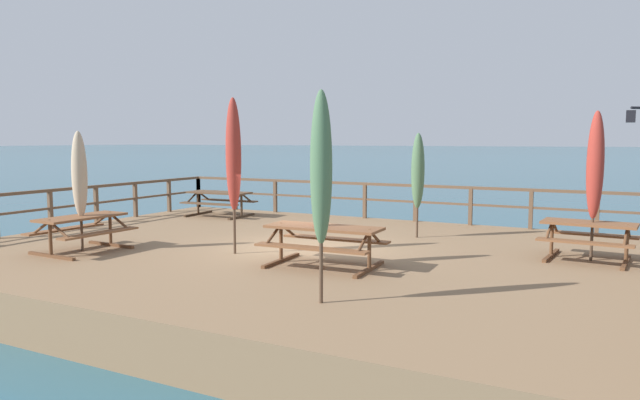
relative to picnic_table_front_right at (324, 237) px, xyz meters
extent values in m
plane|color=#2D5B6B|center=(-1.23, 1.39, -1.39)|extent=(600.00, 600.00, 0.00)
cube|color=#846647|center=(-1.23, 1.39, -0.98)|extent=(14.75, 10.89, 0.83)
cube|color=brown|center=(-1.23, 6.69, 0.48)|extent=(14.45, 0.09, 0.08)
cube|color=brown|center=(-1.23, 6.69, 0.01)|extent=(14.45, 0.07, 0.06)
cube|color=brown|center=(-8.46, 6.69, -0.04)|extent=(0.10, 0.10, 1.05)
cube|color=brown|center=(-6.85, 6.69, -0.04)|extent=(0.10, 0.10, 1.05)
cube|color=brown|center=(-5.25, 6.69, -0.04)|extent=(0.10, 0.10, 1.05)
cube|color=brown|center=(-3.64, 6.69, -0.04)|extent=(0.10, 0.10, 1.05)
cube|color=brown|center=(-2.03, 6.69, -0.04)|extent=(0.10, 0.10, 1.05)
cube|color=brown|center=(-0.43, 6.69, -0.04)|extent=(0.10, 0.10, 1.05)
cube|color=brown|center=(1.18, 6.69, -0.04)|extent=(0.10, 0.10, 1.05)
cube|color=brown|center=(2.78, 6.69, -0.04)|extent=(0.10, 0.10, 1.05)
cube|color=brown|center=(4.39, 6.69, -0.04)|extent=(0.10, 0.10, 1.05)
cube|color=brown|center=(-8.46, 1.39, 0.48)|extent=(0.09, 10.59, 0.08)
cube|color=brown|center=(-8.46, 1.39, 0.01)|extent=(0.07, 10.59, 0.06)
cube|color=brown|center=(-8.46, 0.63, -0.04)|extent=(0.10, 0.10, 1.05)
cube|color=brown|center=(-8.46, 2.15, -0.04)|extent=(0.10, 0.10, 1.05)
cube|color=brown|center=(-8.46, 3.66, -0.04)|extent=(0.10, 0.10, 1.05)
cube|color=brown|center=(-8.46, 5.17, -0.04)|extent=(0.10, 0.10, 1.05)
cube|color=brown|center=(-8.46, 6.69, -0.04)|extent=(0.10, 0.10, 1.05)
cube|color=brown|center=(0.00, 0.00, 0.17)|extent=(2.22, 0.84, 0.05)
cube|color=brown|center=(0.02, -0.56, -0.13)|extent=(2.21, 0.36, 0.04)
cube|color=brown|center=(-0.02, 0.56, -0.13)|extent=(2.21, 0.36, 0.04)
cube|color=brown|center=(-0.92, -0.03, -0.54)|extent=(0.13, 1.40, 0.06)
cylinder|color=brown|center=(-0.92, -0.03, -0.20)|extent=(0.07, 0.07, 0.74)
cylinder|color=brown|center=(-0.91, -0.31, 0.02)|extent=(0.08, 0.63, 0.37)
cylinder|color=brown|center=(-0.93, 0.24, 0.02)|extent=(0.08, 0.63, 0.37)
cube|color=brown|center=(0.92, 0.03, -0.54)|extent=(0.13, 1.40, 0.06)
cylinder|color=brown|center=(0.92, 0.03, -0.20)|extent=(0.07, 0.07, 0.74)
cylinder|color=brown|center=(0.93, -0.24, 0.02)|extent=(0.08, 0.63, 0.37)
cylinder|color=brown|center=(0.91, 0.31, 0.02)|extent=(0.08, 0.63, 0.37)
cube|color=brown|center=(4.39, 2.91, 0.17)|extent=(1.77, 0.89, 0.05)
cube|color=brown|center=(4.34, 2.35, -0.13)|extent=(1.74, 0.41, 0.04)
cube|color=brown|center=(4.43, 3.46, -0.13)|extent=(1.74, 0.41, 0.04)
cube|color=brown|center=(3.71, 2.96, -0.54)|extent=(0.19, 1.40, 0.06)
cylinder|color=brown|center=(3.71, 2.96, -0.20)|extent=(0.07, 0.07, 0.74)
cylinder|color=brown|center=(3.69, 2.68, 0.02)|extent=(0.10, 0.63, 0.37)
cylinder|color=brown|center=(3.73, 3.24, 0.02)|extent=(0.10, 0.63, 0.37)
cube|color=brown|center=(5.06, 2.85, -0.54)|extent=(0.19, 1.40, 0.06)
cylinder|color=brown|center=(5.06, 2.85, -0.20)|extent=(0.07, 0.07, 0.74)
cylinder|color=brown|center=(5.04, 2.58, 0.02)|extent=(0.10, 0.63, 0.37)
cylinder|color=brown|center=(5.09, 3.13, 0.02)|extent=(0.10, 0.63, 0.37)
cube|color=brown|center=(-5.26, -1.08, 0.17)|extent=(0.83, 1.89, 0.05)
cube|color=brown|center=(-4.70, -1.10, -0.13)|extent=(0.35, 1.87, 0.04)
cube|color=brown|center=(-5.82, -1.05, -0.13)|extent=(0.35, 1.87, 0.04)
cube|color=brown|center=(-5.29, -1.83, -0.54)|extent=(1.40, 0.13, 0.06)
cylinder|color=brown|center=(-5.29, -1.83, -0.20)|extent=(0.07, 0.07, 0.74)
cylinder|color=brown|center=(-5.01, -1.84, 0.02)|extent=(0.63, 0.08, 0.37)
cylinder|color=brown|center=(-5.57, -1.82, 0.02)|extent=(0.63, 0.08, 0.37)
cube|color=brown|center=(-5.23, -0.32, -0.54)|extent=(1.40, 0.13, 0.06)
cylinder|color=brown|center=(-5.23, -0.32, -0.20)|extent=(0.07, 0.07, 0.74)
cylinder|color=brown|center=(-4.95, -0.34, 0.02)|extent=(0.63, 0.08, 0.37)
cylinder|color=brown|center=(-5.51, -0.31, 0.02)|extent=(0.63, 0.08, 0.37)
cube|color=brown|center=(-6.27, 5.02, 0.17)|extent=(2.02, 0.85, 0.05)
cube|color=brown|center=(-6.24, 4.46, -0.13)|extent=(2.00, 0.38, 0.04)
cube|color=brown|center=(-6.29, 5.58, -0.13)|extent=(2.00, 0.38, 0.04)
cube|color=#432F1F|center=(-7.08, 4.98, -0.54)|extent=(0.15, 1.40, 0.06)
cylinder|color=#432F1F|center=(-7.08, 4.98, -0.20)|extent=(0.07, 0.07, 0.74)
cylinder|color=#432F1F|center=(-7.07, 4.70, 0.02)|extent=(0.09, 0.63, 0.37)
cylinder|color=#432F1F|center=(-7.09, 5.26, 0.02)|extent=(0.09, 0.63, 0.37)
cube|color=#432F1F|center=(-5.45, 5.06, -0.54)|extent=(0.15, 1.40, 0.06)
cylinder|color=#432F1F|center=(-5.45, 5.06, -0.20)|extent=(0.07, 0.07, 0.74)
cylinder|color=#432F1F|center=(-5.44, 4.78, 0.02)|extent=(0.09, 0.63, 0.37)
cylinder|color=#432F1F|center=(-5.47, 5.34, 0.02)|extent=(0.09, 0.63, 0.37)
cylinder|color=#4C3828|center=(-0.08, 0.05, 0.63)|extent=(0.06, 0.06, 2.38)
ellipsoid|color=#A33328|center=(-0.08, 0.05, 1.05)|extent=(0.32, 0.32, 1.81)
cylinder|color=maroon|center=(-0.08, 0.05, 0.91)|extent=(0.21, 0.21, 0.05)
cone|color=#4C3828|center=(-0.08, 0.05, 1.89)|extent=(0.10, 0.10, 0.14)
cylinder|color=#4C3828|center=(4.45, 2.92, 0.83)|extent=(0.06, 0.06, 2.79)
ellipsoid|color=#A33328|center=(4.45, 2.92, 1.32)|extent=(0.32, 0.32, 2.12)
cylinder|color=maroon|center=(4.45, 2.92, 1.16)|extent=(0.21, 0.21, 0.05)
cone|color=#4C3828|center=(4.45, 2.92, 2.29)|extent=(0.10, 0.10, 0.14)
cylinder|color=#4C3828|center=(-5.32, -1.03, 0.65)|extent=(0.06, 0.06, 2.43)
ellipsoid|color=tan|center=(-5.32, -1.03, 1.08)|extent=(0.32, 0.32, 1.85)
cylinder|color=#71614F|center=(-5.32, -1.03, 0.94)|extent=(0.21, 0.21, 0.05)
cone|color=#4C3828|center=(-5.32, -1.03, 1.94)|extent=(0.10, 0.10, 0.14)
cylinder|color=#4C3828|center=(-2.22, 0.24, 0.97)|extent=(0.06, 0.06, 3.07)
ellipsoid|color=#A33328|center=(-2.22, 0.24, 1.51)|extent=(0.32, 0.32, 2.34)
cylinder|color=maroon|center=(-2.22, 0.24, 1.34)|extent=(0.21, 0.21, 0.05)
cone|color=#4C3828|center=(-2.22, 0.24, 2.58)|extent=(0.10, 0.10, 0.14)
cylinder|color=#4C3828|center=(0.52, 3.98, 0.64)|extent=(0.06, 0.06, 2.41)
ellipsoid|color=#4C704C|center=(0.52, 3.98, 1.07)|extent=(0.32, 0.32, 1.83)
cylinder|color=#2D432D|center=(0.52, 3.98, 0.93)|extent=(0.21, 0.21, 0.05)
cone|color=#4C3828|center=(0.52, 3.98, 1.91)|extent=(0.10, 0.10, 0.14)
cylinder|color=#4C3828|center=(1.12, -2.24, 0.90)|extent=(0.06, 0.06, 2.92)
ellipsoid|color=#4C704C|center=(1.12, -2.24, 1.41)|extent=(0.32, 0.32, 2.22)
cylinder|color=#2D432D|center=(1.12, -2.24, 1.25)|extent=(0.21, 0.21, 0.05)
cone|color=#4C3828|center=(1.12, -2.24, 2.43)|extent=(0.10, 0.10, 0.14)
cube|color=black|center=(5.02, 5.78, 2.35)|extent=(0.20, 0.20, 0.28)
sphere|color=#F4E08C|center=(5.02, 5.78, 2.35)|extent=(0.14, 0.14, 0.14)
camera|label=1|loc=(4.99, -9.68, 1.81)|focal=32.94mm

